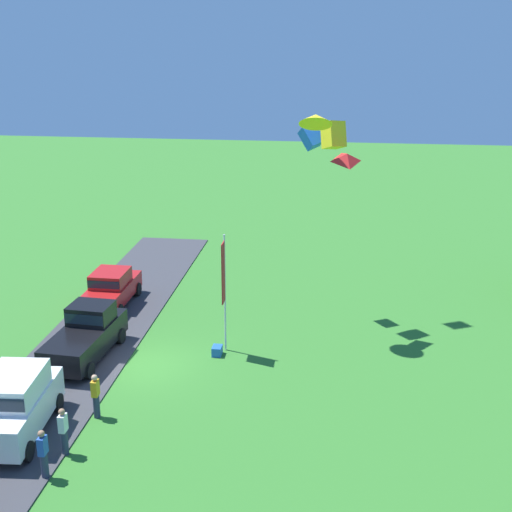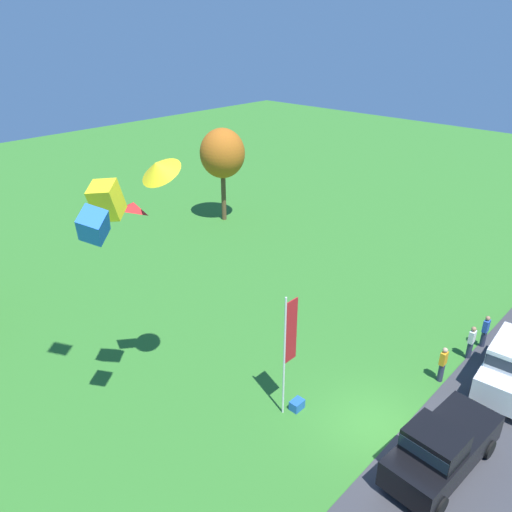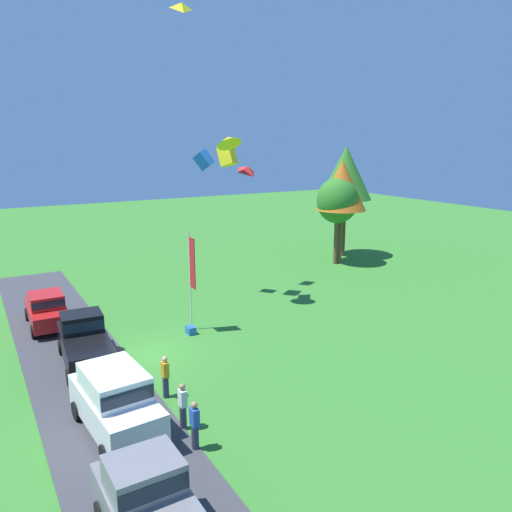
% 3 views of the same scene
% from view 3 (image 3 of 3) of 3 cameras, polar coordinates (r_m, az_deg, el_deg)
% --- Properties ---
extents(ground_plane, '(120.00, 120.00, 0.00)m').
position_cam_3_polar(ground_plane, '(24.35, -12.58, -10.99)').
color(ground_plane, '#337528').
extents(pavement_strip, '(36.00, 4.40, 0.06)m').
position_cam_3_polar(pavement_strip, '(23.72, -19.52, -12.05)').
color(pavement_strip, '#38383D').
rests_on(pavement_strip, ground).
extents(car_sedan_mid_row, '(4.43, 2.00, 1.84)m').
position_cam_3_polar(car_sedan_mid_row, '(29.00, -22.81, -5.55)').
color(car_sedan_mid_row, red).
rests_on(car_sedan_mid_row, ground).
extents(car_pickup_by_flagpole, '(5.12, 2.33, 2.14)m').
position_cam_3_polar(car_pickup_by_flagpole, '(23.77, -18.99, -9.13)').
color(car_pickup_by_flagpole, black).
rests_on(car_pickup_by_flagpole, ground).
extents(car_suv_far_end, '(4.73, 2.33, 2.28)m').
position_cam_3_polar(car_suv_far_end, '(18.16, -15.80, -15.40)').
color(car_suv_far_end, white).
rests_on(car_suv_far_end, ground).
extents(person_on_lawn, '(0.36, 0.24, 1.71)m').
position_cam_3_polar(person_on_lawn, '(18.12, -8.37, -16.60)').
color(person_on_lawn, '#2D334C').
rests_on(person_on_lawn, ground).
extents(person_watching_sky, '(0.36, 0.24, 1.71)m').
position_cam_3_polar(person_watching_sky, '(17.02, -7.01, -18.68)').
color(person_watching_sky, '#2D334C').
rests_on(person_watching_sky, ground).
extents(person_beside_suv, '(0.36, 0.24, 1.71)m').
position_cam_3_polar(person_beside_suv, '(20.19, -10.32, -13.39)').
color(person_beside_suv, '#2D334C').
rests_on(person_beside_suv, ground).
extents(tree_far_left, '(4.43, 4.43, 9.35)m').
position_cam_3_polar(tree_far_left, '(43.00, 10.20, 9.30)').
color(tree_far_left, brown).
rests_on(tree_far_left, ground).
extents(tree_left_of_center, '(3.30, 3.30, 6.97)m').
position_cam_3_polar(tree_left_of_center, '(40.21, 9.30, 6.23)').
color(tree_left_of_center, brown).
rests_on(tree_left_of_center, ground).
extents(tree_far_right, '(3.93, 3.93, 8.29)m').
position_cam_3_polar(tree_far_right, '(40.30, 9.78, 7.92)').
color(tree_far_right, brown).
rests_on(tree_far_right, ground).
extents(flag_banner, '(0.71, 0.08, 5.28)m').
position_cam_3_polar(flag_banner, '(25.76, -7.37, -1.54)').
color(flag_banner, silver).
rests_on(flag_banner, ground).
extents(cooler_box, '(0.56, 0.40, 0.40)m').
position_cam_3_polar(cooler_box, '(26.35, -7.46, -8.40)').
color(cooler_box, blue).
rests_on(cooler_box, ground).
extents(kite_diamond_mid_center, '(1.13, 1.13, 0.80)m').
position_cam_3_polar(kite_diamond_mid_center, '(33.04, -8.51, 26.44)').
color(kite_diamond_mid_center, yellow).
extents(kite_box_topmost, '(1.43, 1.24, 1.40)m').
position_cam_3_polar(kite_box_topmost, '(30.61, -3.29, 11.36)').
color(kite_box_topmost, yellow).
extents(kite_delta_over_trees, '(1.48, 1.45, 1.10)m').
position_cam_3_polar(kite_delta_over_trees, '(28.84, -3.17, 13.02)').
color(kite_delta_over_trees, yellow).
extents(kite_diamond_high_left, '(1.27, 1.28, 0.71)m').
position_cam_3_polar(kite_diamond_high_left, '(29.72, -0.92, 9.85)').
color(kite_diamond_high_left, red).
extents(kite_box_near_flag, '(1.24, 1.34, 1.39)m').
position_cam_3_polar(kite_box_near_flag, '(31.18, -5.98, 10.87)').
color(kite_box_near_flag, blue).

